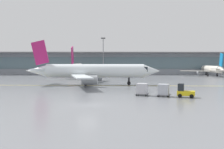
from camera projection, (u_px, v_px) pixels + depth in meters
ground_plane at (88, 105)px, 32.07m from camera, size 400.00×400.00×0.00m
taxiway_centreline_stripe at (94, 86)px, 58.39m from camera, size 109.80×7.28×0.01m
terminal_concourse at (102, 63)px, 112.92m from camera, size 188.00×11.00×9.60m
gate_airplane_1 at (77, 68)px, 92.32m from camera, size 29.14×31.23×10.38m
gate_airplane_2 at (212, 69)px, 97.99m from camera, size 23.96×25.86×8.56m
taxiing_regional_jet at (93, 71)px, 60.25m from camera, size 32.09×29.79×10.63m
baggage_tug at (184, 92)px, 38.92m from camera, size 2.92×2.32×2.10m
cargo_dolly_lead at (163, 90)px, 39.95m from camera, size 2.52×2.23×1.94m
cargo_dolly_trailing at (142, 89)px, 41.07m from camera, size 2.52×2.23×1.94m
apron_light_mast_1 at (103, 55)px, 106.03m from camera, size 1.80×0.36×15.46m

